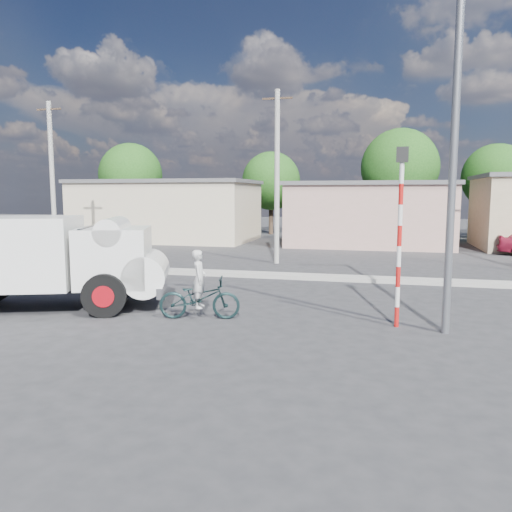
% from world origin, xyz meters
% --- Properties ---
extents(ground_plane, '(120.00, 120.00, 0.00)m').
position_xyz_m(ground_plane, '(0.00, 0.00, 0.00)').
color(ground_plane, '#2A2A2D').
rests_on(ground_plane, ground).
extents(median, '(40.00, 0.80, 0.16)m').
position_xyz_m(median, '(0.00, 8.00, 0.08)').
color(median, '#99968E').
rests_on(median, ground).
extents(truck, '(6.75, 4.36, 2.62)m').
position_xyz_m(truck, '(-6.24, 1.12, 1.46)').
color(truck, black).
rests_on(truck, ground).
extents(bicycle, '(2.22, 1.19, 1.11)m').
position_xyz_m(bicycle, '(-1.79, 1.08, 0.56)').
color(bicycle, black).
rests_on(bicycle, ground).
extents(cyclist, '(0.48, 0.62, 1.52)m').
position_xyz_m(cyclist, '(-1.79, 1.08, 0.76)').
color(cyclist, silver).
rests_on(cyclist, ground).
extents(traffic_pole, '(0.28, 0.18, 4.36)m').
position_xyz_m(traffic_pole, '(3.20, 1.50, 2.59)').
color(traffic_pole, red).
rests_on(traffic_pole, ground).
extents(streetlight, '(2.34, 0.22, 9.00)m').
position_xyz_m(streetlight, '(4.14, 1.20, 4.96)').
color(streetlight, slate).
rests_on(streetlight, ground).
extents(building_row, '(37.80, 7.30, 4.44)m').
position_xyz_m(building_row, '(1.10, 22.00, 2.13)').
color(building_row, beige).
rests_on(building_row, ground).
extents(tree_row, '(34.13, 7.32, 8.10)m').
position_xyz_m(tree_row, '(-2.27, 28.62, 4.83)').
color(tree_row, '#38281E').
rests_on(tree_row, ground).
extents(utility_poles, '(35.40, 0.24, 8.00)m').
position_xyz_m(utility_poles, '(3.25, 12.00, 4.07)').
color(utility_poles, '#99968E').
rests_on(utility_poles, ground).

